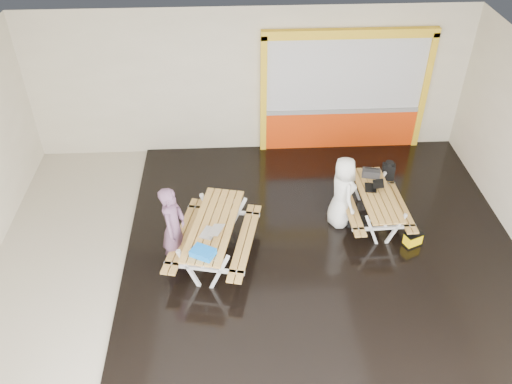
{
  "coord_description": "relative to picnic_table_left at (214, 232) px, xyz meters",
  "views": [
    {
      "loc": [
        -0.42,
        -7.14,
        7.14
      ],
      "look_at": [
        0.0,
        0.9,
        1.0
      ],
      "focal_mm": 37.49,
      "sensor_mm": 36.0,
      "label": 1
    }
  ],
  "objects": [
    {
      "name": "room",
      "position": [
        0.81,
        -0.21,
        1.11
      ],
      "size": [
        10.02,
        8.02,
        3.52
      ],
      "color": "beige",
      "rests_on": "ground"
    },
    {
      "name": "deck",
      "position": [
        2.06,
        -0.21,
        -0.61
      ],
      "size": [
        7.5,
        7.98,
        0.05
      ],
      "primitive_type": "cube",
      "color": "black",
      "rests_on": "room"
    },
    {
      "name": "kiosk",
      "position": [
        3.01,
        3.72,
        0.8
      ],
      "size": [
        3.88,
        0.16,
        3.0
      ],
      "color": "#F1400B",
      "rests_on": "room"
    },
    {
      "name": "picnic_table_left",
      "position": [
        0.0,
        0.0,
        0.0
      ],
      "size": [
        1.84,
        2.36,
        0.84
      ],
      "color": "#D9A454",
      "rests_on": "deck"
    },
    {
      "name": "picnic_table_right",
      "position": [
        3.2,
        0.87,
        -0.08
      ],
      "size": [
        1.29,
        1.86,
        0.73
      ],
      "color": "#D9A454",
      "rests_on": "deck"
    },
    {
      "name": "person_left",
      "position": [
        -0.71,
        -0.12,
        0.24
      ],
      "size": [
        0.55,
        0.7,
        1.7
      ],
      "primitive_type": "imported",
      "rotation": [
        0.0,
        0.0,
        1.32
      ],
      "color": "#6D4968",
      "rests_on": "deck"
    },
    {
      "name": "person_right",
      "position": [
        2.52,
        0.89,
        0.13
      ],
      "size": [
        0.65,
        0.86,
        1.57
      ],
      "primitive_type": "imported",
      "rotation": [
        0.0,
        0.0,
        1.78
      ],
      "color": "white",
      "rests_on": "deck"
    },
    {
      "name": "laptop_left",
      "position": [
        -0.03,
        -0.28,
        0.25
      ],
      "size": [
        0.48,
        0.46,
        0.16
      ],
      "color": "silver",
      "rests_on": "picnic_table_left"
    },
    {
      "name": "laptop_right",
      "position": [
        3.17,
        1.05,
        0.14
      ],
      "size": [
        0.4,
        0.37,
        0.15
      ],
      "color": "black",
      "rests_on": "picnic_table_right"
    },
    {
      "name": "blue_pouch",
      "position": [
        -0.17,
        -0.8,
        0.25
      ],
      "size": [
        0.47,
        0.43,
        0.11
      ],
      "primitive_type": "cube",
      "rotation": [
        0.0,
        0.0,
        -0.5
      ],
      "color": "blue",
      "rests_on": "picnic_table_left"
    },
    {
      "name": "toolbox",
      "position": [
        3.21,
        1.45,
        0.17
      ],
      "size": [
        0.4,
        0.26,
        0.21
      ],
      "color": "black",
      "rests_on": "picnic_table_right"
    },
    {
      "name": "backpack",
      "position": [
        3.66,
        1.72,
        0.02
      ],
      "size": [
        0.3,
        0.22,
        0.45
      ],
      "color": "black",
      "rests_on": "picnic_table_right"
    },
    {
      "name": "dark_case",
      "position": [
        2.87,
        0.75,
        -0.52
      ],
      "size": [
        0.45,
        0.38,
        0.14
      ],
      "primitive_type": "cube",
      "rotation": [
        0.0,
        0.0,
        -0.28
      ],
      "color": "black",
      "rests_on": "deck"
    },
    {
      "name": "fluke_bag",
      "position": [
        3.8,
        0.1,
        -0.45
      ],
      "size": [
        0.39,
        0.33,
        0.29
      ],
      "color": "black",
      "rests_on": "deck"
    }
  ]
}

